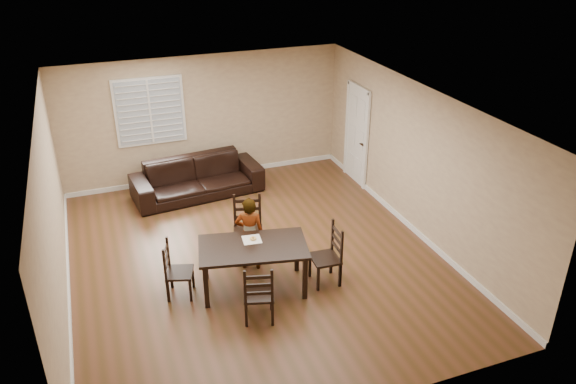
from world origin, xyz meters
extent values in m
plane|color=brown|center=(0.00, 0.00, 0.00)|extent=(7.00, 7.00, 0.00)
cube|color=tan|center=(0.00, 3.50, 1.35)|extent=(6.00, 0.04, 2.70)
cube|color=tan|center=(0.00, -3.50, 1.35)|extent=(6.00, 0.04, 2.70)
cube|color=tan|center=(-3.00, 0.00, 1.35)|extent=(0.04, 7.00, 2.70)
cube|color=tan|center=(3.00, 0.00, 1.35)|extent=(0.04, 7.00, 2.70)
cube|color=white|center=(0.00, 0.00, 2.70)|extent=(6.00, 7.00, 0.04)
cube|color=white|center=(-1.10, 3.45, 1.65)|extent=(1.40, 0.08, 1.40)
cube|color=white|center=(2.97, 2.20, 1.02)|extent=(0.06, 0.94, 2.05)
cylinder|color=#332114|center=(2.94, 1.90, 0.95)|extent=(0.06, 0.06, 0.02)
cube|color=white|center=(0.00, 3.48, 0.05)|extent=(6.00, 0.03, 0.10)
cube|color=white|center=(-2.98, 0.00, 0.05)|extent=(0.03, 7.00, 0.10)
cube|color=white|center=(2.98, 0.00, 0.05)|extent=(0.03, 7.00, 0.10)
cube|color=black|center=(-0.27, -0.81, 0.74)|extent=(1.78, 1.23, 0.05)
cube|color=black|center=(-1.07, -1.03, 0.36)|extent=(0.08, 0.08, 0.72)
cube|color=black|center=(0.37, -1.33, 0.36)|extent=(0.08, 0.08, 0.72)
cube|color=black|center=(-0.91, -0.29, 0.36)|extent=(0.08, 0.08, 0.72)
cube|color=black|center=(0.52, -0.59, 0.36)|extent=(0.08, 0.08, 0.72)
cube|color=black|center=(-0.08, 0.09, 0.46)|extent=(0.59, 0.56, 0.04)
cube|color=black|center=(-0.03, 0.28, 0.54)|extent=(0.48, 0.17, 1.08)
cube|color=black|center=(-0.34, -0.05, 0.22)|extent=(0.05, 0.05, 0.44)
cube|color=black|center=(0.07, -0.16, 0.22)|extent=(0.05, 0.05, 0.44)
cube|color=black|center=(-0.24, 0.33, 0.22)|extent=(0.05, 0.05, 0.44)
cube|color=black|center=(0.17, 0.22, 0.22)|extent=(0.05, 0.05, 0.44)
cube|color=black|center=(-0.42, -1.53, 0.41)|extent=(0.52, 0.50, 0.04)
cube|color=black|center=(-0.47, -1.71, 0.47)|extent=(0.42, 0.15, 0.94)
cube|color=black|center=(-0.20, -1.42, 0.19)|extent=(0.05, 0.05, 0.39)
cube|color=black|center=(-0.55, -1.32, 0.19)|extent=(0.05, 0.05, 0.39)
cube|color=black|center=(-0.29, -1.75, 0.19)|extent=(0.05, 0.05, 0.39)
cube|color=black|center=(-0.65, -1.65, 0.19)|extent=(0.05, 0.05, 0.39)
cube|color=black|center=(-1.37, -0.58, 0.39)|extent=(0.49, 0.51, 0.04)
cube|color=black|center=(-1.53, -0.53, 0.46)|extent=(0.16, 0.40, 0.92)
cube|color=black|center=(-1.26, -0.80, 0.19)|extent=(0.05, 0.05, 0.38)
cube|color=black|center=(-1.15, -0.46, 0.19)|extent=(0.05, 0.05, 0.38)
cube|color=black|center=(-1.58, -0.70, 0.19)|extent=(0.05, 0.05, 0.38)
cube|color=black|center=(-1.47, -0.36, 0.19)|extent=(0.05, 0.05, 0.38)
cube|color=black|center=(0.82, -1.04, 0.43)|extent=(0.44, 0.47, 0.04)
cube|color=black|center=(1.01, -1.05, 0.50)|extent=(0.06, 0.45, 0.99)
cube|color=black|center=(0.65, -0.83, 0.20)|extent=(0.04, 0.04, 0.41)
cube|color=black|center=(0.63, -1.22, 0.20)|extent=(0.04, 0.04, 0.41)
cube|color=black|center=(1.01, -0.85, 0.20)|extent=(0.04, 0.04, 0.41)
cube|color=black|center=(0.99, -1.24, 0.20)|extent=(0.04, 0.04, 0.41)
imported|color=gray|center=(-0.15, -0.23, 0.63)|extent=(0.54, 0.46, 1.27)
cube|color=beige|center=(-0.23, -0.63, 0.76)|extent=(0.31, 0.31, 0.00)
torus|color=gold|center=(-0.21, -0.63, 0.78)|extent=(0.10, 0.10, 0.03)
torus|color=silver|center=(-0.21, -0.63, 0.79)|extent=(0.09, 0.09, 0.02)
imported|color=black|center=(-0.38, 2.70, 0.38)|extent=(2.70, 1.28, 0.76)
camera|label=1|loc=(-2.30, -7.72, 5.24)|focal=35.00mm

